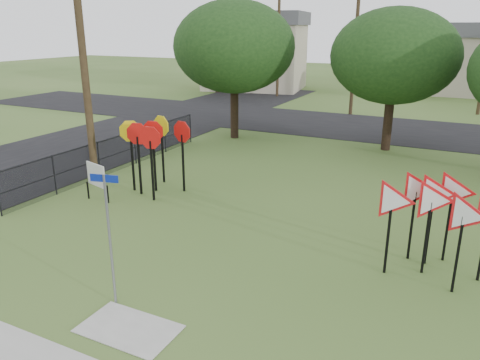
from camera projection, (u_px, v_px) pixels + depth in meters
name	position (u px, v px, depth m)	size (l,w,h in m)	color
ground	(192.00, 276.00, 11.58)	(140.00, 140.00, 0.00)	#3C5C22
street_left	(102.00, 141.00, 25.17)	(8.00, 50.00, 0.02)	black
street_far	(367.00, 127.00, 28.57)	(60.00, 8.00, 0.02)	black
curb_pad	(129.00, 329.00, 9.54)	(2.00, 1.20, 0.02)	#9E9D96
street_name_sign	(109.00, 232.00, 9.92)	(0.61, 0.17, 3.01)	gray
stop_sign_cluster	(153.00, 140.00, 16.93)	(2.50, 2.03, 2.68)	black
yield_sign_cluster	(439.00, 203.00, 11.26)	(3.14, 1.74, 2.49)	black
info_board	(96.00, 176.00, 16.30)	(1.06, 0.34, 1.37)	black
utility_pole_main	(83.00, 46.00, 16.85)	(3.55, 0.33, 10.00)	#42321E
far_pole_a	(355.00, 46.00, 31.38)	(1.40, 0.24, 9.00)	#42321E
far_pole_c	(278.00, 42.00, 39.88)	(1.40, 0.24, 9.00)	#42321E
fence_run	(118.00, 152.00, 19.88)	(0.05, 11.55, 1.50)	black
house_left	(255.00, 51.00, 45.27)	(10.58, 8.88, 7.20)	#B9AD95
house_mid	(461.00, 58.00, 42.88)	(8.40, 8.40, 6.20)	#B9AD95
tree_near_left	(234.00, 47.00, 24.51)	(6.40, 6.40, 7.27)	black
tree_near_mid	(394.00, 56.00, 22.06)	(6.00, 6.00, 6.80)	black
tree_far_left	(217.00, 35.00, 42.25)	(6.80, 6.80, 7.73)	black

